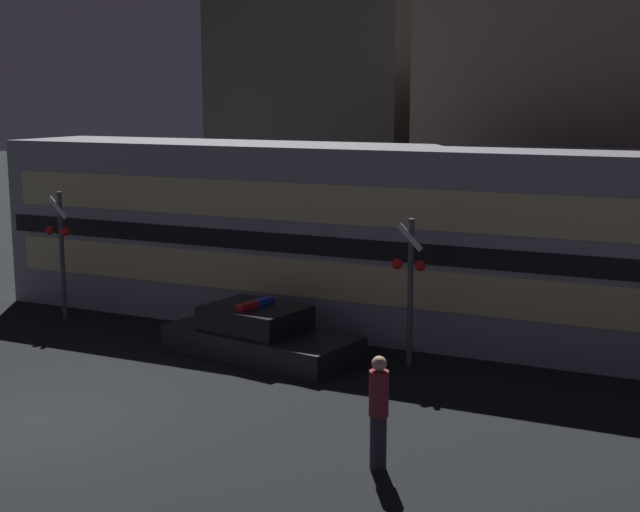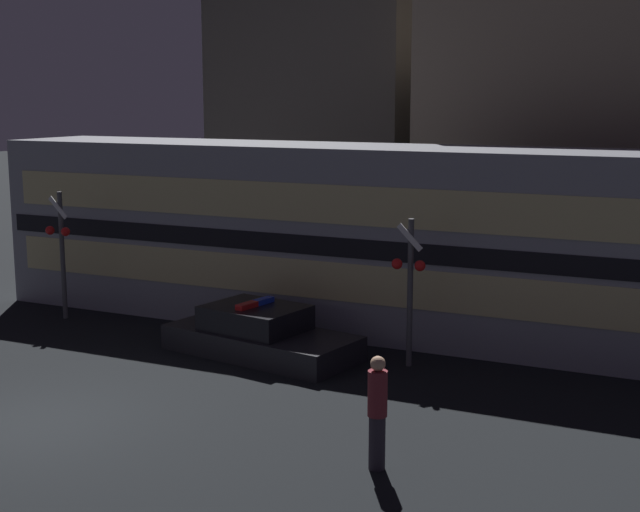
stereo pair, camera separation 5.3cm
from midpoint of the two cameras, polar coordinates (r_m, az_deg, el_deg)
The scene contains 8 objects.
ground_plane at distance 16.78m, azimuth -17.88°, elevation -10.15°, with size 120.00×120.00×0.00m, color black.
train at distance 21.87m, azimuth 3.46°, elevation 1.13°, with size 20.44×3.13×4.51m.
police_car at distance 19.96m, azimuth -3.80°, elevation -5.08°, with size 4.64×2.62×1.22m.
pedestrian at distance 13.87m, azimuth 3.80°, elevation -9.90°, with size 0.30×0.30×1.81m.
crossing_signal_near at distance 18.81m, azimuth 5.83°, elevation -1.68°, with size 0.74×0.31×3.18m.
crossing_signal_far at distance 23.73m, azimuth -16.19°, elevation 0.60°, with size 0.74×0.31×3.31m.
building_left at distance 32.08m, azimuth 0.68°, elevation 8.10°, with size 7.04×5.55×9.05m.
building_center at distance 27.71m, azimuth 17.79°, elevation 7.78°, with size 9.95×5.92×9.53m.
Camera 2 is at (11.04, -11.30, 5.68)m, focal length 50.00 mm.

